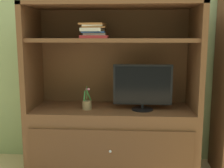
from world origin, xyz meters
TOP-DOWN VIEW (x-y plane):
  - painted_rear_wall at (0.00, 0.75)m, footprint 6.00×0.10m
  - media_console at (0.00, 0.41)m, footprint 1.64×0.61m
  - tv_monitor at (0.29, 0.34)m, footprint 0.56×0.21m
  - potted_plant at (-0.24, 0.33)m, footprint 0.09×0.12m
  - magazine_stack at (-0.18, 0.40)m, footprint 0.27×0.34m

SIDE VIEW (x-z plane):
  - media_console at x=0.00m, z-range -0.31..1.35m
  - potted_plant at x=-0.24m, z-range 0.59..0.82m
  - tv_monitor at x=0.29m, z-range 0.66..1.10m
  - painted_rear_wall at x=0.00m, z-range 0.00..2.80m
  - magazine_stack at x=-0.18m, z-range 1.34..1.48m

